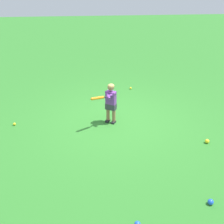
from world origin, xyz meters
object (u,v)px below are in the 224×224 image
object	(u,v)px
child_batter	(110,100)
play_ball_center_lawn	(207,141)
play_ball_far_right	(14,124)
play_ball_midfield	(211,202)
play_ball_near_batter	(137,224)
play_ball_far_left	(131,88)

from	to	relation	value
child_batter	play_ball_center_lawn	bearing A→B (deg)	150.79
play_ball_far_right	play_ball_center_lawn	bearing A→B (deg)	164.49
play_ball_midfield	play_ball_near_batter	distance (m)	1.38
child_batter	play_ball_midfield	world-z (taller)	child_batter
play_ball_far_left	play_ball_near_batter	size ratio (longest dim) A/B	0.73
play_ball_midfield	play_ball_far_right	size ratio (longest dim) A/B	1.38
child_batter	play_ball_far_right	distance (m)	2.57
play_ball_far_left	play_ball_midfield	bearing A→B (deg)	95.91
play_ball_midfield	child_batter	bearing A→B (deg)	-64.47
play_ball_midfield	play_ball_near_batter	xyz separation A→B (m)	(1.33, 0.34, -0.00)
child_batter	play_ball_center_lawn	distance (m)	2.55
play_ball_near_batter	play_ball_far_right	bearing A→B (deg)	-52.94
play_ball_far_right	play_ball_midfield	bearing A→B (deg)	141.63
play_ball_midfield	play_ball_near_batter	world-z (taller)	play_ball_midfield
child_batter	play_ball_far_right	world-z (taller)	child_batter
play_ball_midfield	play_ball_center_lawn	world-z (taller)	play_ball_midfield
play_ball_near_batter	play_ball_far_right	distance (m)	4.34
play_ball_far_right	child_batter	bearing A→B (deg)	178.06
play_ball_far_left	play_ball_far_right	distance (m)	4.03
play_ball_midfield	play_ball_far_left	distance (m)	5.32
play_ball_midfield	play_ball_far_left	size ratio (longest dim) A/B	1.40
play_ball_midfield	play_ball_near_batter	size ratio (longest dim) A/B	1.02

